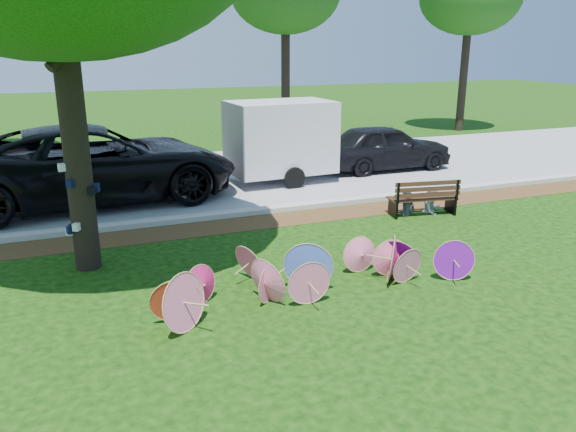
% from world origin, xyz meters
% --- Properties ---
extents(ground, '(90.00, 90.00, 0.00)m').
position_xyz_m(ground, '(0.00, 0.00, 0.00)').
color(ground, black).
rests_on(ground, ground).
extents(mulch_strip, '(90.00, 1.00, 0.01)m').
position_xyz_m(mulch_strip, '(0.00, 4.50, 0.01)').
color(mulch_strip, '#472D16').
rests_on(mulch_strip, ground).
extents(curb, '(90.00, 0.30, 0.12)m').
position_xyz_m(curb, '(0.00, 5.20, 0.06)').
color(curb, '#B7B5AD').
rests_on(curb, ground).
extents(street, '(90.00, 8.00, 0.01)m').
position_xyz_m(street, '(0.00, 9.35, 0.01)').
color(street, gray).
rests_on(street, ground).
extents(parasol_pile, '(5.42, 2.03, 0.87)m').
position_xyz_m(parasol_pile, '(0.38, 0.63, 0.37)').
color(parasol_pile, pink).
rests_on(parasol_pile, ground).
extents(black_van, '(7.25, 3.81, 1.94)m').
position_xyz_m(black_van, '(-2.46, 7.67, 0.97)').
color(black_van, black).
rests_on(black_van, ground).
extents(dark_pickup, '(4.27, 1.78, 1.44)m').
position_xyz_m(dark_pickup, '(6.28, 8.38, 0.72)').
color(dark_pickup, black).
rests_on(dark_pickup, ground).
extents(cargo_trailer, '(2.95, 1.95, 2.61)m').
position_xyz_m(cargo_trailer, '(2.64, 8.05, 1.30)').
color(cargo_trailer, silver).
rests_on(cargo_trailer, ground).
extents(park_bench, '(1.71, 0.88, 0.85)m').
position_xyz_m(park_bench, '(4.54, 3.74, 0.42)').
color(park_bench, black).
rests_on(park_bench, ground).
extents(person_left, '(0.54, 0.46, 1.26)m').
position_xyz_m(person_left, '(4.19, 3.79, 0.63)').
color(person_left, '#323844').
rests_on(person_left, ground).
extents(person_right, '(0.67, 0.58, 1.19)m').
position_xyz_m(person_right, '(4.89, 3.79, 0.60)').
color(person_right, silver).
rests_on(person_right, ground).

